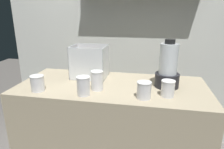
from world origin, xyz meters
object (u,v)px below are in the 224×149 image
object	(u,v)px
carrot_display_bin	(90,68)
juice_cup_pomegranate_right	(144,91)
juice_cup_mango_left	(83,87)
blender_pitcher	(168,68)
juice_cup_carrot_far_left	(38,84)
juice_cup_pomegranate_far_right	(168,89)
juice_cup_mango_middle	(97,82)

from	to	relation	value
carrot_display_bin	juice_cup_pomegranate_right	bearing A→B (deg)	-37.65
carrot_display_bin	juice_cup_pomegranate_right	size ratio (longest dim) A/B	2.58
juice_cup_mango_left	blender_pitcher	bearing A→B (deg)	25.44
blender_pitcher	juice_cup_carrot_far_left	xyz separation A→B (m)	(-0.88, -0.25, -0.09)
blender_pitcher	juice_cup_pomegranate_right	world-z (taller)	blender_pitcher
juice_cup_carrot_far_left	juice_cup_mango_left	xyz separation A→B (m)	(0.33, -0.01, 0.01)
juice_cup_pomegranate_far_right	carrot_display_bin	bearing A→B (deg)	154.15
juice_cup_mango_left	juice_cup_pomegranate_right	size ratio (longest dim) A/B	1.15
carrot_display_bin	juice_cup_pomegranate_far_right	xyz separation A→B (m)	(0.61, -0.30, -0.03)
juice_cup_mango_middle	juice_cup_pomegranate_far_right	size ratio (longest dim) A/B	1.26
juice_cup_mango_middle	juice_cup_carrot_far_left	bearing A→B (deg)	-166.42
carrot_display_bin	juice_cup_pomegranate_right	xyz separation A→B (m)	(0.46, -0.35, -0.03)
juice_cup_carrot_far_left	juice_cup_pomegranate_far_right	bearing A→B (deg)	4.64
blender_pitcher	juice_cup_mango_middle	world-z (taller)	blender_pitcher
blender_pitcher	juice_cup_pomegranate_far_right	size ratio (longest dim) A/B	3.22
carrot_display_bin	juice_cup_carrot_far_left	size ratio (longest dim) A/B	2.57
carrot_display_bin	blender_pitcher	xyz separation A→B (m)	(0.61, -0.12, 0.06)
carrot_display_bin	blender_pitcher	bearing A→B (deg)	-10.79
juice_cup_pomegranate_far_right	juice_cup_mango_middle	bearing A→B (deg)	176.97
blender_pitcher	juice_cup_mango_middle	size ratio (longest dim) A/B	2.54
juice_cup_mango_left	juice_cup_pomegranate_right	bearing A→B (deg)	3.24
juice_cup_carrot_far_left	juice_cup_mango_left	distance (m)	0.33
juice_cup_mango_middle	carrot_display_bin	bearing A→B (deg)	116.11
juice_cup_mango_left	juice_cup_carrot_far_left	bearing A→B (deg)	178.25
juice_cup_carrot_far_left	juice_cup_pomegranate_far_right	distance (m)	0.88
juice_cup_mango_middle	juice_cup_pomegranate_right	distance (m)	0.34
juice_cup_mango_middle	juice_cup_mango_left	bearing A→B (deg)	-121.08
blender_pitcher	juice_cup_pomegranate_far_right	world-z (taller)	blender_pitcher
juice_cup_mango_left	juice_cup_mango_middle	xyz separation A→B (m)	(0.06, 0.11, 0.00)
juice_cup_carrot_far_left	juice_cup_pomegranate_right	size ratio (longest dim) A/B	1.00
juice_cup_carrot_far_left	juice_cup_pomegranate_far_right	xyz separation A→B (m)	(0.87, 0.07, 0.00)
juice_cup_mango_left	juice_cup_mango_middle	distance (m)	0.12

